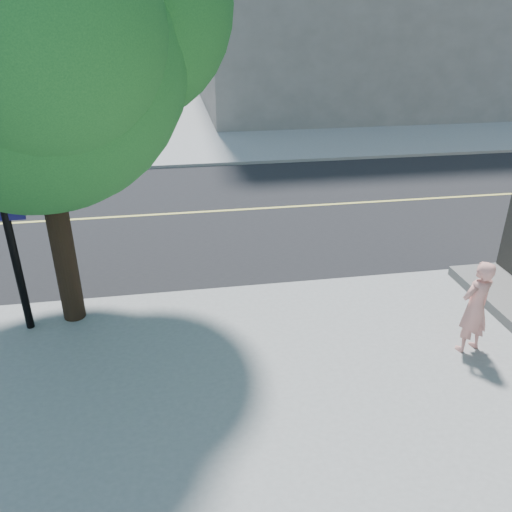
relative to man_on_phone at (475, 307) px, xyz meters
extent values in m
plane|color=black|center=(-7.42, 2.63, -0.90)|extent=(140.00, 140.00, 0.00)
cube|color=black|center=(-7.42, 7.13, -0.89)|extent=(140.00, 9.00, 0.01)
cube|color=gray|center=(6.08, 24.13, -0.84)|extent=(29.00, 25.00, 0.12)
imported|color=pink|center=(0.00, 0.00, 0.00)|extent=(0.65, 0.51, 1.56)
cylinder|color=black|center=(-6.34, 2.03, 1.09)|extent=(0.37, 0.37, 3.74)
sphere|color=#27742B|center=(-6.34, 2.03, 3.59)|extent=(4.57, 4.57, 4.57)
sphere|color=#27742B|center=(-5.09, 2.66, 4.21)|extent=(3.53, 3.53, 3.53)
sphere|color=#27742B|center=(-5.92, 0.89, 3.90)|extent=(3.12, 3.12, 3.12)
cylinder|color=black|center=(-7.04, 1.81, 1.49)|extent=(0.13, 0.13, 4.54)
cube|color=navy|center=(-6.99, 1.79, 1.49)|extent=(0.49, 0.04, 0.59)
camera|label=1|loc=(-4.43, -6.07, 4.13)|focal=35.83mm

